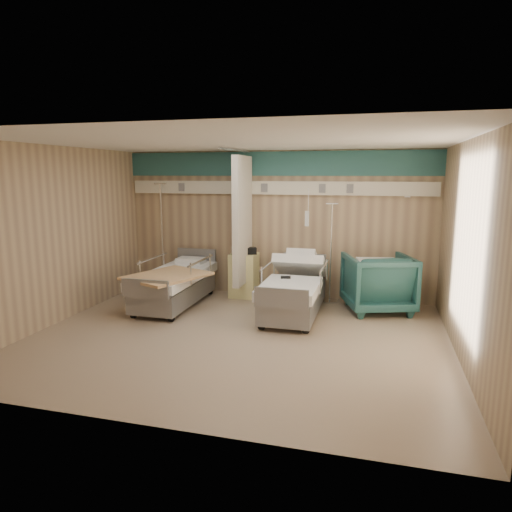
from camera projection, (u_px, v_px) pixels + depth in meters
The scene contains 13 objects.
ground at pixel (238, 337), 6.69m from camera, with size 6.00×5.00×0.00m, color gray.
room_walls at pixel (240, 209), 6.60m from camera, with size 6.04×5.04×2.82m.
bed_right at pixel (294, 297), 7.71m from camera, with size 1.00×2.16×0.63m, color white, non-canonical shape.
bed_left at pixel (175, 288), 8.27m from camera, with size 1.00×2.16×0.63m, color white, non-canonical shape.
bedside_cabinet at pixel (244, 275), 8.84m from camera, with size 0.50×0.48×0.85m, color #EEE795.
visitor_armchair at pixel (378, 283), 7.90m from camera, with size 1.07×1.11×1.01m, color #1F4F4E.
waffle_blanket at pixel (379, 252), 7.80m from camera, with size 0.67×0.60×0.08m, color white.
iv_stand_right at pixel (330, 282), 8.50m from camera, with size 0.33×0.33×1.84m.
iv_stand_left at pixel (163, 269), 9.26m from camera, with size 0.39×0.39×2.19m.
call_remote at pixel (286, 277), 7.66m from camera, with size 0.17×0.07×0.04m, color black.
tan_blanket at pixel (167, 276), 7.75m from camera, with size 1.02×1.28×0.04m, color tan.
toiletry_bag at pixel (250, 251), 8.69m from camera, with size 0.24×0.15×0.13m, color black.
white_cup at pixel (234, 250), 8.76m from camera, with size 0.10×0.10×0.14m, color white.
Camera 1 is at (1.91, -6.08, 2.36)m, focal length 32.00 mm.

